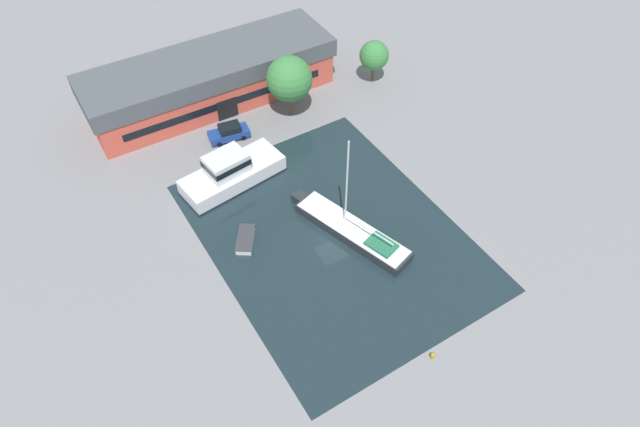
# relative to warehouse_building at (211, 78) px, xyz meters

# --- Properties ---
(ground_plane) EXTENTS (440.00, 440.00, 0.00)m
(ground_plane) POSITION_rel_warehouse_building_xyz_m (0.49, -24.88, -2.84)
(ground_plane) COLOR slate
(water_canal) EXTENTS (21.32, 27.92, 0.01)m
(water_canal) POSITION_rel_warehouse_building_xyz_m (0.49, -24.88, -2.84)
(water_canal) COLOR #19282D
(water_canal) RESTS_ON ground
(warehouse_building) EXTENTS (28.58, 9.03, 5.61)m
(warehouse_building) POSITION_rel_warehouse_building_xyz_m (0.00, 0.00, 0.00)
(warehouse_building) COLOR #C64C3D
(warehouse_building) RESTS_ON ground
(quay_tree_near_building) EXTENTS (5.02, 5.02, 7.26)m
(quay_tree_near_building) POSITION_rel_warehouse_building_xyz_m (6.22, -7.28, 1.90)
(quay_tree_near_building) COLOR brown
(quay_tree_near_building) RESTS_ON ground
(quay_tree_by_water) EXTENTS (3.45, 3.45, 5.31)m
(quay_tree_by_water) POSITION_rel_warehouse_building_xyz_m (17.80, -6.86, 0.73)
(quay_tree_by_water) COLOR brown
(quay_tree_by_water) RESTS_ON ground
(parked_car) EXTENTS (4.58, 2.49, 1.74)m
(parked_car) POSITION_rel_warehouse_building_xyz_m (-1.52, -7.45, -1.98)
(parked_car) COLOR navy
(parked_car) RESTS_ON ground
(sailboat_moored) EXTENTS (6.00, 13.05, 10.77)m
(sailboat_moored) POSITION_rel_warehouse_building_xyz_m (2.04, -25.74, -2.25)
(sailboat_moored) COLOR #23282D
(sailboat_moored) RESTS_ON water_canal
(motor_cruiser) EXTENTS (10.89, 5.34, 3.69)m
(motor_cruiser) POSITION_rel_warehouse_building_xyz_m (-4.25, -13.75, -1.50)
(motor_cruiser) COLOR silver
(motor_cruiser) RESTS_ON water_canal
(small_dinghy) EXTENTS (3.04, 3.50, 0.68)m
(small_dinghy) POSITION_rel_warehouse_building_xyz_m (-6.64, -21.44, -2.49)
(small_dinghy) COLOR silver
(small_dinghy) RESTS_ON water_canal
(mooring_bollard) EXTENTS (0.37, 0.37, 0.63)m
(mooring_bollard) POSITION_rel_warehouse_building_xyz_m (0.38, -39.49, -2.51)
(mooring_bollard) COLOR olive
(mooring_bollard) RESTS_ON ground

